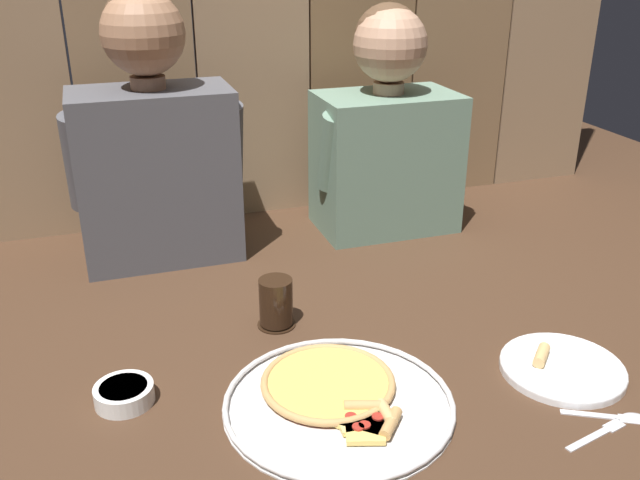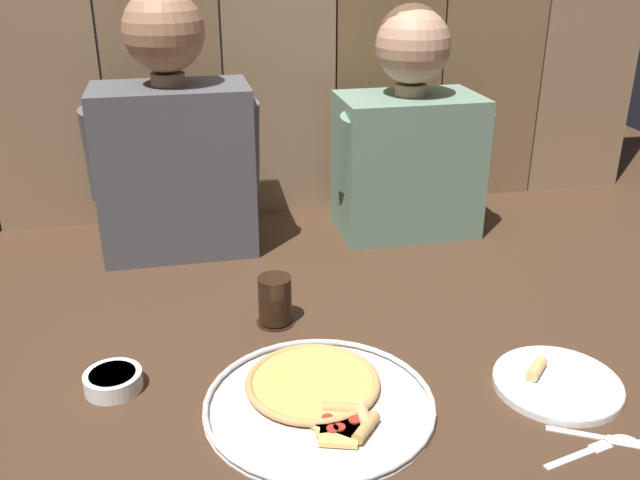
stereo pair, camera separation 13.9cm
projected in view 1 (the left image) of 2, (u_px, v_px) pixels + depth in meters
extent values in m
plane|color=#422B1C|center=(349.00, 339.00, 1.38)|extent=(3.20, 3.20, 0.00)
cylinder|color=silver|center=(339.00, 405.00, 1.18)|extent=(0.40, 0.40, 0.01)
torus|color=silver|center=(339.00, 402.00, 1.18)|extent=(0.40, 0.40, 0.01)
cylinder|color=#B23823|center=(328.00, 384.00, 1.23)|extent=(0.23, 0.23, 0.00)
cylinder|color=#EABC56|center=(328.00, 382.00, 1.23)|extent=(0.22, 0.22, 0.01)
torus|color=tan|center=(328.00, 382.00, 1.23)|extent=(0.24, 0.24, 0.01)
cube|color=#EFC660|center=(364.00, 426.00, 1.12)|extent=(0.09, 0.10, 0.01)
cylinder|color=tan|center=(362.00, 406.00, 1.16)|extent=(0.07, 0.04, 0.02)
cylinder|color=#A3281E|center=(358.00, 427.00, 1.11)|extent=(0.02, 0.02, 0.00)
cylinder|color=#A3281E|center=(365.00, 425.00, 1.11)|extent=(0.02, 0.02, 0.00)
cube|color=#EFC660|center=(366.00, 420.00, 1.14)|extent=(0.11, 0.11, 0.01)
cylinder|color=tan|center=(391.00, 423.00, 1.12)|extent=(0.06, 0.06, 0.02)
cylinder|color=#A3281E|center=(378.00, 417.00, 1.13)|extent=(0.02, 0.02, 0.00)
cube|color=#F4D170|center=(362.00, 420.00, 1.13)|extent=(0.09, 0.06, 0.01)
cylinder|color=tan|center=(386.00, 413.00, 1.14)|extent=(0.02, 0.06, 0.02)
cylinder|color=#A3281E|center=(351.00, 416.00, 1.13)|extent=(0.02, 0.02, 0.00)
cylinder|color=white|center=(562.00, 369.00, 1.28)|extent=(0.23, 0.23, 0.01)
torus|color=white|center=(562.00, 366.00, 1.27)|extent=(0.23, 0.23, 0.01)
cylinder|color=tan|center=(542.00, 355.00, 1.29)|extent=(0.06, 0.06, 0.02)
cylinder|color=black|center=(277.00, 324.00, 1.43)|extent=(0.08, 0.08, 0.01)
cylinder|color=black|center=(276.00, 301.00, 1.41)|extent=(0.07, 0.07, 0.10)
cylinder|color=white|center=(124.00, 394.00, 1.19)|extent=(0.10, 0.10, 0.03)
cylinder|color=#B23823|center=(124.00, 390.00, 1.19)|extent=(0.08, 0.08, 0.02)
cube|color=silver|center=(588.00, 439.00, 1.10)|extent=(0.10, 0.03, 0.01)
cube|color=silver|center=(614.00, 425.00, 1.13)|extent=(0.04, 0.03, 0.01)
cube|color=silver|center=(590.00, 414.00, 1.16)|extent=(0.09, 0.06, 0.01)
cube|color=silver|center=(638.00, 420.00, 1.15)|extent=(0.06, 0.05, 0.00)
ellipsoid|color=silver|center=(636.00, 416.00, 1.15)|extent=(0.05, 0.05, 0.01)
cube|color=#4C4C51|center=(157.00, 176.00, 1.67)|extent=(0.37, 0.22, 0.42)
cylinder|color=#9E7051|center=(148.00, 82.00, 1.58)|extent=(0.08, 0.08, 0.03)
sphere|color=#9E7051|center=(143.00, 33.00, 1.54)|extent=(0.19, 0.19, 0.19)
sphere|color=brown|center=(142.00, 26.00, 1.54)|extent=(0.17, 0.17, 0.17)
cylinder|color=#4C4C51|center=(82.00, 162.00, 1.56)|extent=(0.08, 0.13, 0.24)
cylinder|color=#4C4C51|center=(227.00, 149.00, 1.66)|extent=(0.08, 0.13, 0.24)
cube|color=slate|center=(386.00, 162.00, 1.86)|extent=(0.36, 0.23, 0.37)
cylinder|color=tan|center=(388.00, 88.00, 1.78)|extent=(0.08, 0.08, 0.03)
sphere|color=tan|center=(390.00, 44.00, 1.73)|extent=(0.19, 0.19, 0.19)
sphere|color=brown|center=(388.00, 38.00, 1.74)|extent=(0.17, 0.17, 0.17)
cylinder|color=slate|center=(334.00, 152.00, 1.75)|extent=(0.08, 0.12, 0.22)
cylinder|color=slate|center=(448.00, 141.00, 1.85)|extent=(0.08, 0.14, 0.22)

